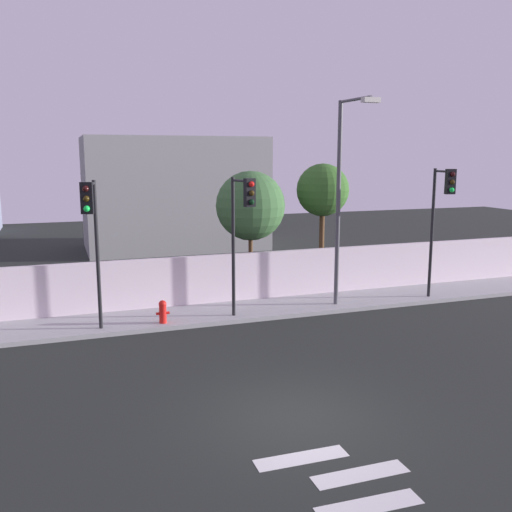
{
  "coord_description": "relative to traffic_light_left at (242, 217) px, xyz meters",
  "views": [
    {
      "loc": [
        -4.62,
        -10.44,
        5.59
      ],
      "look_at": [
        1.37,
        6.5,
        2.38
      ],
      "focal_mm": 39.63,
      "sensor_mm": 36.0,
      "label": 1
    }
  ],
  "objects": [
    {
      "name": "ground_plane",
      "position": [
        -1.05,
        -6.98,
        -3.59
      ],
      "size": [
        80.0,
        80.0,
        0.0
      ],
      "primitive_type": "plane",
      "color": "black"
    },
    {
      "name": "sidewalk",
      "position": [
        -1.05,
        1.22,
        -3.52
      ],
      "size": [
        36.0,
        2.4,
        0.15
      ],
      "primitive_type": "cube",
      "color": "#A6A6A6",
      "rests_on": "ground"
    },
    {
      "name": "perimeter_wall",
      "position": [
        -1.05,
        2.51,
        -2.54
      ],
      "size": [
        36.0,
        0.18,
        1.8
      ],
      "primitive_type": "cube",
      "color": "silver",
      "rests_on": "sidewalk"
    },
    {
      "name": "traffic_light_left",
      "position": [
        0.0,
        0.0,
        0.0
      ],
      "size": [
        0.48,
        1.3,
        4.72
      ],
      "color": "black",
      "rests_on": "sidewalk"
    },
    {
      "name": "traffic_light_center",
      "position": [
        -4.72,
        -0.15,
        -0.01
      ],
      "size": [
        0.54,
        1.58,
        4.69
      ],
      "color": "black",
      "rests_on": "sidewalk"
    },
    {
      "name": "traffic_light_right",
      "position": [
        7.78,
        -0.01,
        0.16
      ],
      "size": [
        0.38,
        1.35,
        4.96
      ],
      "color": "black",
      "rests_on": "sidewalk"
    },
    {
      "name": "street_lamp_curbside",
      "position": [
        3.91,
        0.5,
        0.87
      ],
      "size": [
        0.61,
        2.12,
        7.32
      ],
      "color": "#4C4C51",
      "rests_on": "sidewalk"
    },
    {
      "name": "fire_hydrant",
      "position": [
        -2.59,
        0.47,
        -3.03
      ],
      "size": [
        0.44,
        0.26,
        0.77
      ],
      "color": "red",
      "rests_on": "sidewalk"
    },
    {
      "name": "roadside_tree_midleft",
      "position": [
        1.67,
        4.03,
        -0.01
      ],
      "size": [
        2.79,
        2.79,
        4.98
      ],
      "color": "brown",
      "rests_on": "ground"
    },
    {
      "name": "roadside_tree_midright",
      "position": [
        4.87,
        4.03,
        0.53
      ],
      "size": [
        2.2,
        2.2,
        5.26
      ],
      "color": "brown",
      "rests_on": "ground"
    },
    {
      "name": "low_building_distant",
      "position": [
        1.06,
        16.51,
        -0.27
      ],
      "size": [
        10.47,
        6.0,
        6.64
      ],
      "primitive_type": "cube",
      "color": "gray",
      "rests_on": "ground"
    }
  ]
}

